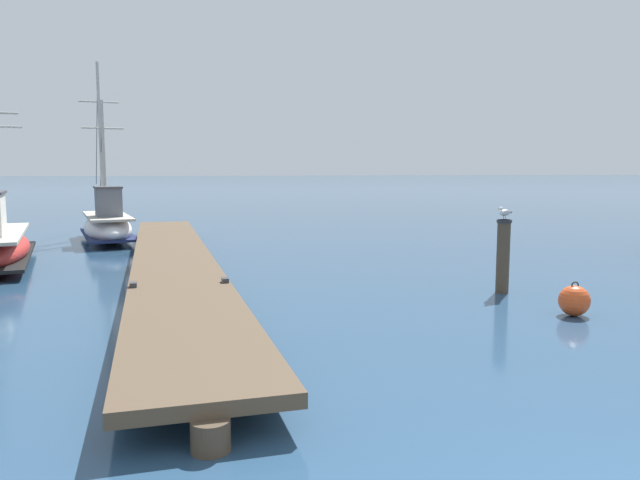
{
  "coord_description": "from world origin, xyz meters",
  "views": [
    {
      "loc": [
        -3.4,
        -2.56,
        2.52
      ],
      "look_at": [
        -1.72,
        6.61,
        1.4
      ],
      "focal_mm": 33.74,
      "sensor_mm": 36.0,
      "label": 1
    }
  ],
  "objects_px": {
    "mooring_buoy": "(574,301)",
    "perched_seagull": "(505,212)",
    "fishing_boat_2": "(108,224)",
    "mooring_piling": "(503,255)"
  },
  "relations": [
    {
      "from": "mooring_buoy",
      "to": "fishing_boat_2",
      "type": "bearing_deg",
      "value": 127.86
    },
    {
      "from": "fishing_boat_2",
      "to": "mooring_buoy",
      "type": "xyz_separation_m",
      "value": [
        9.56,
        -12.3,
        -0.34
      ]
    },
    {
      "from": "fishing_boat_2",
      "to": "mooring_piling",
      "type": "xyz_separation_m",
      "value": [
        9.26,
        -10.3,
        0.18
      ]
    },
    {
      "from": "mooring_piling",
      "to": "mooring_buoy",
      "type": "distance_m",
      "value": 2.09
    },
    {
      "from": "mooring_buoy",
      "to": "perched_seagull",
      "type": "bearing_deg",
      "value": 98.32
    },
    {
      "from": "mooring_piling",
      "to": "fishing_boat_2",
      "type": "bearing_deg",
      "value": 131.98
    },
    {
      "from": "mooring_piling",
      "to": "mooring_buoy",
      "type": "xyz_separation_m",
      "value": [
        0.3,
        -2.01,
        -0.52
      ]
    },
    {
      "from": "mooring_piling",
      "to": "mooring_buoy",
      "type": "relative_size",
      "value": 2.49
    },
    {
      "from": "fishing_boat_2",
      "to": "perched_seagull",
      "type": "relative_size",
      "value": 17.8
    },
    {
      "from": "perched_seagull",
      "to": "mooring_buoy",
      "type": "height_order",
      "value": "perched_seagull"
    }
  ]
}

